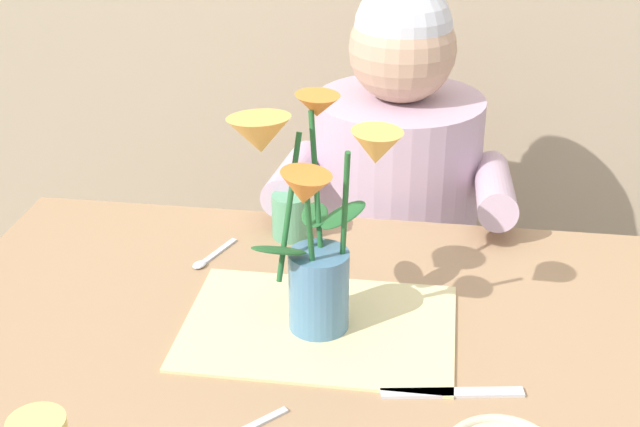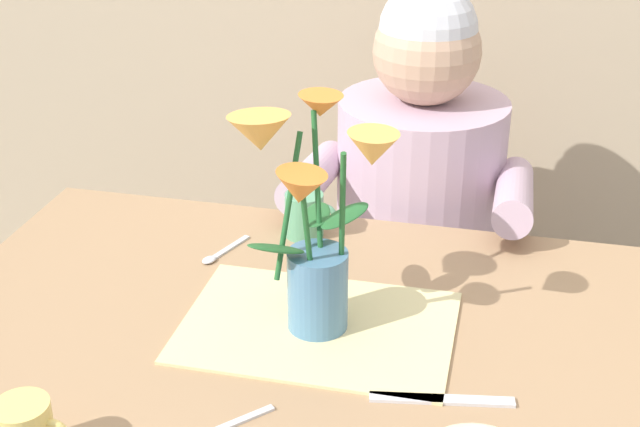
{
  "view_description": "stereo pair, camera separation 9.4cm",
  "coord_description": "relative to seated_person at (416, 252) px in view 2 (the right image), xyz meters",
  "views": [
    {
      "loc": [
        0.16,
        -1.06,
        1.48
      ],
      "look_at": [
        -0.0,
        0.05,
        0.92
      ],
      "focal_mm": 49.67,
      "sensor_mm": 36.0,
      "label": 1
    },
    {
      "loc": [
        0.25,
        -1.04,
        1.48
      ],
      "look_at": [
        -0.0,
        0.05,
        0.92
      ],
      "focal_mm": 49.67,
      "sensor_mm": 36.0,
      "label": 2
    }
  ],
  "objects": [
    {
      "name": "flower_vase",
      "position": [
        -0.09,
        -0.59,
        0.35
      ],
      "size": [
        0.27,
        0.2,
        0.34
      ],
      "color": "teal",
      "rests_on": "dining_table"
    },
    {
      "name": "ceramic_mug",
      "position": [
        -0.17,
        -0.3,
        0.22
      ],
      "size": [
        0.09,
        0.07,
        0.08
      ],
      "color": "#569970",
      "rests_on": "dining_table"
    },
    {
      "name": "dinner_knife",
      "position": [
        0.12,
        -0.72,
        0.18
      ],
      "size": [
        0.19,
        0.05,
        0.0
      ],
      "primitive_type": "cube",
      "rotation": [
        0.0,
        0.0,
        0.16
      ],
      "color": "silver",
      "rests_on": "dining_table"
    },
    {
      "name": "spoon_0",
      "position": [
        -0.29,
        -0.41,
        0.18
      ],
      "size": [
        0.06,
        0.12,
        0.01
      ],
      "color": "silver",
      "rests_on": "dining_table"
    },
    {
      "name": "dining_table",
      "position": [
        -0.08,
        -0.62,
        0.08
      ],
      "size": [
        1.2,
        0.8,
        0.74
      ],
      "color": "#9E7A56",
      "rests_on": "ground_plane"
    },
    {
      "name": "striped_placemat",
      "position": [
        -0.07,
        -0.59,
        0.18
      ],
      "size": [
        0.4,
        0.28,
        0.0
      ],
      "primitive_type": "cube",
      "color": "beige",
      "rests_on": "dining_table"
    },
    {
      "name": "seated_person",
      "position": [
        0.0,
        0.0,
        0.0
      ],
      "size": [
        0.45,
        0.47,
        1.14
      ],
      "rotation": [
        0.0,
        0.0,
        -0.05
      ],
      "color": "#4C4C56",
      "rests_on": "ground_plane"
    }
  ]
}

